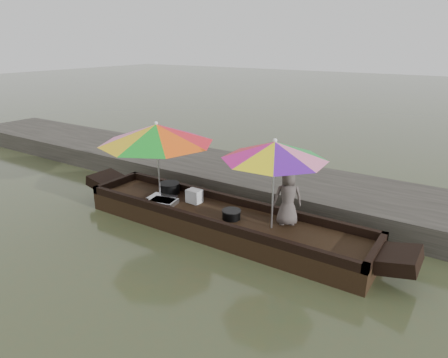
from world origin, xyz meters
The scene contains 11 objects.
water centered at (0.00, 0.00, 0.00)m, with size 80.00×80.00×0.00m, color #3C472B.
dock centered at (0.00, 2.20, 0.25)m, with size 22.00×2.20×0.50m, color #2D2B26.
boat_hull centered at (0.00, 0.00, 0.17)m, with size 5.58×1.20×0.35m, color black.
cooking_pot centered at (-1.48, 0.28, 0.46)m, with size 0.42×0.42×0.22m, color black.
tray_crayfish centered at (-1.20, -0.23, 0.39)m, with size 0.52×0.36×0.09m, color silver.
tray_scallop centered at (-1.37, -0.07, 0.38)m, with size 0.52×0.36×0.06m, color silver.
charcoal_grill centered at (0.27, -0.07, 0.43)m, with size 0.32×0.32×0.15m, color black.
supply_bag centered at (-0.75, 0.18, 0.48)m, with size 0.28×0.22×0.26m, color silver.
vendor centered at (1.18, 0.28, 0.84)m, with size 0.48×0.32×0.98m, color #504743.
umbrella_bow centered at (-1.49, 0.00, 1.12)m, with size 2.23×2.23×1.55m, color red, non-canonical shape.
umbrella_stern centered at (1.03, 0.00, 1.12)m, with size 1.73×1.73×1.55m, color pink, non-canonical shape.
Camera 1 is at (3.73, -5.56, 3.37)m, focal length 32.00 mm.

